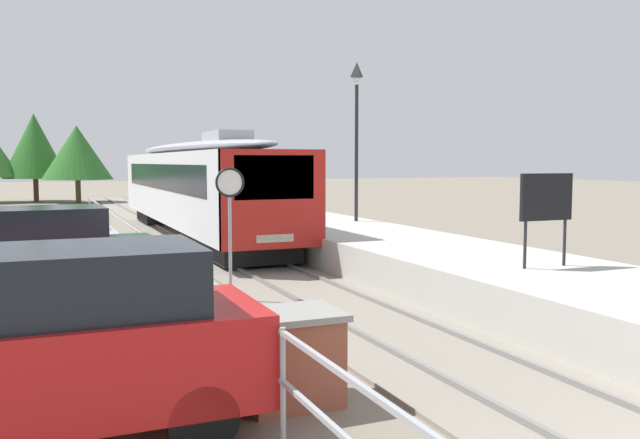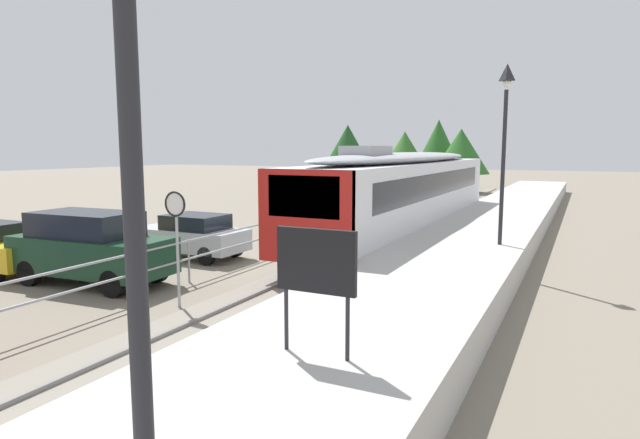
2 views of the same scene
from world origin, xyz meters
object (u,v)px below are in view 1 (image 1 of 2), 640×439
(parked_suv_red, at_px, (41,344))
(speed_limit_sign, at_px, (230,201))
(parked_suv_dark_green, at_px, (34,258))
(brick_utility_cabinet, at_px, (290,356))
(parked_hatchback_silver, at_px, (40,246))
(platform_lamp_mid_platform, at_px, (357,111))
(platform_notice_board, at_px, (546,200))
(commuter_train, at_px, (197,182))

(parked_suv_red, bearing_deg, speed_limit_sign, 58.63)
(parked_suv_red, bearing_deg, parked_suv_dark_green, 90.91)
(brick_utility_cabinet, xyz_separation_m, parked_hatchback_silver, (-2.76, 10.69, 0.22))
(platform_lamp_mid_platform, distance_m, platform_notice_board, 10.68)
(speed_limit_sign, distance_m, parked_hatchback_silver, 6.21)
(parked_suv_red, xyz_separation_m, parked_hatchback_silver, (0.00, 10.81, -0.27))
(brick_utility_cabinet, relative_size, parked_suv_dark_green, 0.26)
(parked_suv_red, bearing_deg, parked_hatchback_silver, 89.98)
(platform_lamp_mid_platform, bearing_deg, parked_suv_dark_green, -147.58)
(platform_notice_board, bearing_deg, speed_limit_sign, 148.72)
(speed_limit_sign, distance_m, parked_suv_dark_green, 3.94)
(platform_lamp_mid_platform, xyz_separation_m, parked_hatchback_silver, (-9.98, -2.24, -3.83))
(commuter_train, xyz_separation_m, speed_limit_sign, (-1.93, -11.74, -0.02))
(platform_notice_board, bearing_deg, commuter_train, 102.78)
(platform_lamp_mid_platform, height_order, brick_utility_cabinet, platform_lamp_mid_platform)
(platform_notice_board, bearing_deg, parked_hatchback_silver, 137.80)
(platform_lamp_mid_platform, distance_m, speed_limit_sign, 9.87)
(platform_lamp_mid_platform, height_order, parked_hatchback_silver, platform_lamp_mid_platform)
(parked_suv_dark_green, bearing_deg, speed_limit_sign, -10.64)
(platform_notice_board, height_order, parked_suv_red, platform_notice_board)
(brick_utility_cabinet, bearing_deg, speed_limit_sign, 81.59)
(parked_suv_dark_green, xyz_separation_m, parked_hatchback_silver, (0.11, 4.17, -0.27))
(speed_limit_sign, distance_m, brick_utility_cabinet, 6.08)
(platform_lamp_mid_platform, bearing_deg, commuter_train, 133.79)
(parked_suv_red, height_order, parked_suv_dark_green, same)
(platform_notice_board, distance_m, speed_limit_sign, 6.23)
(platform_notice_board, height_order, brick_utility_cabinet, platform_notice_board)
(commuter_train, distance_m, platform_lamp_mid_platform, 6.88)
(parked_suv_dark_green, bearing_deg, platform_notice_board, -23.50)
(parked_suv_red, bearing_deg, brick_utility_cabinet, 2.56)
(speed_limit_sign, bearing_deg, parked_hatchback_silver, 126.59)
(platform_notice_board, height_order, parked_hatchback_silver, platform_notice_board)
(platform_lamp_mid_platform, bearing_deg, parked_suv_red, -127.43)
(platform_notice_board, height_order, parked_suv_dark_green, platform_notice_board)
(parked_hatchback_silver, bearing_deg, commuter_train, 51.09)
(commuter_train, distance_m, parked_hatchback_silver, 8.93)
(platform_lamp_mid_platform, distance_m, parked_hatchback_silver, 10.93)
(speed_limit_sign, height_order, brick_utility_cabinet, speed_limit_sign)
(speed_limit_sign, relative_size, parked_suv_dark_green, 0.60)
(platform_notice_board, xyz_separation_m, parked_suv_dark_green, (-9.05, 3.93, -1.13))
(platform_lamp_mid_platform, relative_size, speed_limit_sign, 1.91)
(speed_limit_sign, height_order, parked_suv_red, speed_limit_sign)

